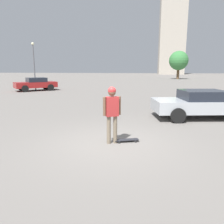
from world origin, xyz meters
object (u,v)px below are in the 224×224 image
person (112,108)px  car_parked_far (36,84)px  car_parked_near (200,103)px  skateboard (126,140)px

person → car_parked_far: size_ratio=0.41×
car_parked_near → car_parked_far: size_ratio=1.04×
person → skateboard: size_ratio=2.21×
car_parked_near → car_parked_far: 17.92m
car_parked_near → person: bearing=38.9°
person → skateboard: (-0.19, 0.44, -1.05)m
person → skateboard: 1.15m
skateboard → car_parked_far: 18.65m
person → car_parked_near: (-4.14, 3.55, -0.41)m
person → car_parked_near: 5.47m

